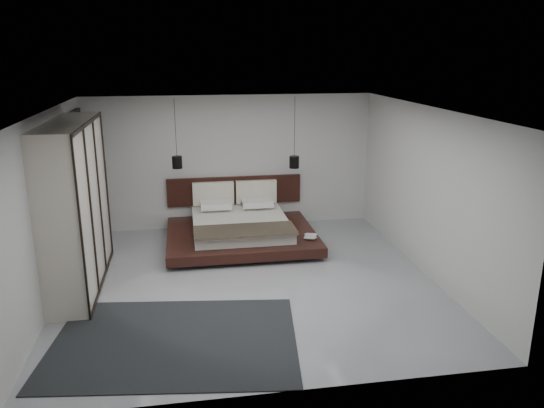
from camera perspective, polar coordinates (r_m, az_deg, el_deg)
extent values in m
plane|color=gray|center=(8.85, -2.44, -8.30)|extent=(6.00, 6.00, 0.00)
plane|color=white|center=(8.11, -2.67, 10.04)|extent=(6.00, 6.00, 0.00)
plane|color=#B7B8B5|center=(11.27, -4.45, 4.52)|extent=(6.00, 0.00, 6.00)
plane|color=#B7B8B5|center=(5.57, 1.32, -7.77)|extent=(6.00, 0.00, 6.00)
plane|color=#B7B8B5|center=(8.56, -22.91, -0.48)|extent=(0.00, 6.00, 6.00)
plane|color=#B7B8B5|center=(9.21, 16.30, 1.28)|extent=(0.00, 6.00, 6.00)
cube|color=black|center=(10.89, -19.82, 2.66)|extent=(0.05, 0.90, 2.60)
cube|color=black|center=(10.45, -3.32, -4.15)|extent=(2.24, 1.84, 0.08)
cube|color=black|center=(10.41, -3.33, -3.47)|extent=(2.86, 2.35, 0.18)
cube|color=silver|center=(10.46, -3.43, -2.18)|extent=(1.84, 2.04, 0.22)
cube|color=black|center=(9.67, -2.92, -2.86)|extent=(1.86, 0.71, 0.05)
cube|color=white|center=(11.13, -6.08, -0.19)|extent=(0.63, 0.41, 0.12)
cube|color=white|center=(11.21, -1.70, 0.01)|extent=(0.63, 0.41, 0.12)
cube|color=white|center=(10.97, -6.04, -0.09)|extent=(0.63, 0.41, 0.12)
cube|color=white|center=(11.05, -1.60, 0.11)|extent=(0.63, 0.41, 0.12)
cube|color=black|center=(11.38, -4.06, 1.48)|extent=(2.86, 0.08, 0.60)
cube|color=beige|center=(11.26, -6.33, 1.11)|extent=(0.87, 0.10, 0.50)
cube|color=beige|center=(11.35, -1.70, 1.32)|extent=(0.87, 0.10, 0.50)
imported|color=#99724C|center=(10.08, 3.64, -3.50)|extent=(0.20, 0.26, 0.02)
imported|color=#99724C|center=(10.04, 3.57, -3.43)|extent=(0.31, 0.35, 0.02)
cylinder|color=black|center=(10.46, -10.35, 8.08)|extent=(0.01, 0.01, 1.12)
cylinder|color=black|center=(10.57, -10.17, 4.44)|extent=(0.20, 0.20, 0.24)
cylinder|color=#FFE0B2|center=(10.59, -10.14, 3.88)|extent=(0.15, 0.15, 0.01)
cylinder|color=black|center=(10.69, 2.45, 8.30)|extent=(0.01, 0.01, 1.19)
cylinder|color=black|center=(10.82, 2.40, 4.53)|extent=(0.20, 0.20, 0.24)
cylinder|color=#FFE0B2|center=(10.84, 2.40, 3.97)|extent=(0.15, 0.15, 0.01)
cube|color=beige|center=(8.87, -20.44, -0.19)|extent=(0.61, 2.64, 2.64)
cube|color=black|center=(8.56, -19.19, 8.22)|extent=(0.03, 2.64, 0.06)
cube|color=black|center=(9.24, -17.72, -7.80)|extent=(0.03, 2.64, 0.06)
cube|color=black|center=(7.57, -19.84, -2.85)|extent=(0.03, 0.05, 2.64)
cube|color=black|center=(8.40, -18.85, -0.93)|extent=(0.03, 0.05, 2.64)
cube|color=black|center=(9.23, -18.04, 0.65)|extent=(0.03, 0.05, 2.64)
cube|color=black|center=(10.08, -17.36, 1.96)|extent=(0.03, 0.05, 2.64)
cube|color=black|center=(7.28, -10.38, -14.24)|extent=(3.43, 2.65, 0.01)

